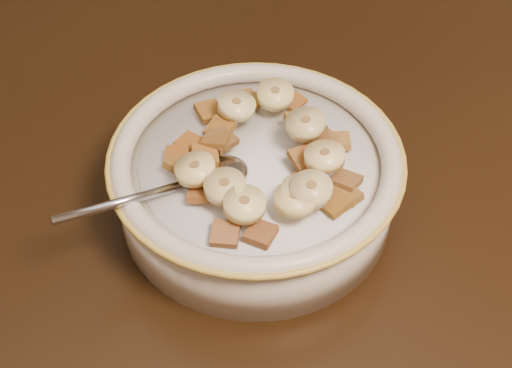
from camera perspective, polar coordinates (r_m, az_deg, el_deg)
table at (r=0.66m, az=-9.97°, el=-0.31°), size 1.43×0.95×0.04m
cereal_bowl at (r=0.59m, az=0.00°, el=-0.19°), size 0.23×0.23×0.05m
milk at (r=0.57m, az=0.00°, el=1.65°), size 0.19×0.19×0.00m
spoon at (r=0.55m, az=-3.26°, el=0.67°), size 0.06×0.05×0.01m
cereal_square_0 at (r=0.54m, az=7.18°, el=-0.99°), size 0.02×0.02×0.01m
cereal_square_1 at (r=0.58m, az=5.77°, el=3.42°), size 0.02×0.02×0.01m
cereal_square_2 at (r=0.61m, az=-0.91°, el=6.79°), size 0.02×0.02×0.01m
cereal_square_3 at (r=0.56m, az=-6.10°, el=1.59°), size 0.03×0.03×0.01m
cereal_square_4 at (r=0.58m, az=-2.90°, el=4.43°), size 0.03×0.03×0.01m
cereal_square_5 at (r=0.62m, az=2.86°, el=6.66°), size 0.02×0.03×0.01m
cereal_square_6 at (r=0.54m, az=-4.34°, el=-0.70°), size 0.03×0.03×0.01m
cereal_square_7 at (r=0.55m, az=-4.11°, el=2.29°), size 0.03×0.03×0.01m
cereal_square_8 at (r=0.51m, az=-2.47°, el=-3.98°), size 0.03×0.03×0.01m
cereal_square_9 at (r=0.57m, az=-5.28°, el=3.24°), size 0.03×0.03×0.01m
cereal_square_10 at (r=0.56m, az=-6.29°, el=2.30°), size 0.03×0.03×0.01m
cereal_square_11 at (r=0.56m, az=-3.19°, el=3.56°), size 0.03×0.03×0.01m
cereal_square_12 at (r=0.55m, az=4.44°, el=1.87°), size 0.03×0.03×0.01m
cereal_square_13 at (r=0.58m, az=6.56°, el=3.42°), size 0.03×0.03×0.01m
cereal_square_14 at (r=0.53m, az=6.33°, el=-1.52°), size 0.02×0.02×0.01m
cereal_square_15 at (r=0.60m, az=-3.79°, el=5.83°), size 0.02×0.02×0.01m
cereal_square_16 at (r=0.55m, az=3.85°, el=2.09°), size 0.02×0.02×0.01m
cereal_square_17 at (r=0.51m, az=0.37°, el=-3.97°), size 0.03×0.03×0.01m
cereal_square_18 at (r=0.61m, az=-0.66°, el=6.82°), size 0.03×0.03×0.01m
cereal_square_19 at (r=0.56m, az=-2.77°, el=3.53°), size 0.02×0.02×0.01m
cereal_square_20 at (r=0.57m, az=5.07°, el=3.21°), size 0.03×0.03×0.01m
cereal_square_21 at (r=0.55m, az=7.22°, el=0.27°), size 0.03×0.03×0.01m
cereal_square_22 at (r=0.57m, az=4.42°, el=4.16°), size 0.03×0.03×0.01m
cereal_square_23 at (r=0.54m, az=3.82°, el=0.14°), size 0.03×0.03×0.01m
cereal_square_24 at (r=0.58m, az=3.53°, el=5.05°), size 0.02×0.02×0.01m
cereal_square_25 at (r=0.54m, az=6.89°, el=-0.74°), size 0.03×0.03×0.01m
banana_slice_0 at (r=0.52m, az=3.60°, el=-0.72°), size 0.04×0.04×0.01m
banana_slice_1 at (r=0.51m, az=-0.92°, el=-1.63°), size 0.04×0.04×0.01m
banana_slice_2 at (r=0.52m, az=4.45°, el=-0.42°), size 0.04×0.04×0.01m
banana_slice_3 at (r=0.52m, az=-2.51°, el=-0.20°), size 0.04×0.04×0.01m
banana_slice_4 at (r=0.51m, az=3.13°, el=-1.27°), size 0.04×0.04×0.01m
banana_slice_5 at (r=0.56m, az=3.99°, el=4.82°), size 0.04×0.04×0.01m
banana_slice_6 at (r=0.58m, az=-1.56°, el=6.28°), size 0.03×0.03×0.02m
banana_slice_7 at (r=0.60m, az=1.55°, el=7.17°), size 0.04×0.04×0.01m
banana_slice_8 at (r=0.54m, az=5.50°, el=2.20°), size 0.04×0.04×0.01m
banana_slice_9 at (r=0.54m, az=-4.89°, el=1.20°), size 0.04×0.04×0.01m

